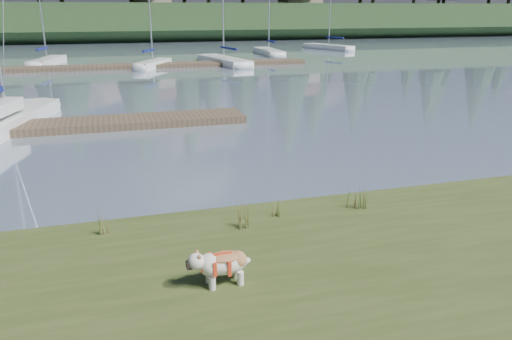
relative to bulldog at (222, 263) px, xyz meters
name	(u,v)px	position (x,y,z in m)	size (l,w,h in m)	color
ground	(124,68)	(-0.09, 34.65, -0.73)	(200.00, 200.00, 0.00)	gray
ridge	(111,22)	(-0.09, 77.65, 1.77)	(200.00, 20.00, 5.00)	#1D3218
bulldog	(222,263)	(0.00, 0.00, 0.00)	(1.00, 0.45, 0.60)	silver
sailboat_main	(6,117)	(-5.50, 14.68, -0.31)	(4.21, 9.45, 13.33)	white
dock_near	(42,127)	(-4.09, 13.65, -0.58)	(16.00, 2.00, 0.30)	#4C3D2C
dock_far	(150,66)	(1.91, 34.65, -0.58)	(26.00, 2.20, 0.30)	#4C3D2C
sailboat_bg_1	(50,60)	(-6.06, 39.62, -0.40)	(2.91, 7.17, 10.61)	white
sailboat_bg_2	(155,63)	(2.39, 34.92, -0.39)	(3.77, 5.50, 8.81)	white
sailboat_bg_3	(220,60)	(8.05, 36.17, -0.40)	(3.37, 9.09, 13.00)	white
sailboat_bg_4	(267,51)	(14.67, 43.58, -0.40)	(1.89, 7.97, 11.66)	white
sailboat_bg_5	(324,46)	(23.12, 48.01, -0.41)	(4.09, 7.71, 10.99)	white
weed_0	(244,215)	(0.88, 1.96, -0.10)	(0.17, 0.14, 0.65)	#475B23
weed_1	(243,215)	(0.89, 2.03, -0.14)	(0.17, 0.14, 0.58)	#475B23
weed_2	(352,198)	(3.43, 2.31, -0.15)	(0.17, 0.14, 0.53)	#475B23
weed_3	(104,223)	(-1.79, 2.46, -0.14)	(0.17, 0.14, 0.57)	#475B23
weed_4	(277,209)	(1.71, 2.33, -0.21)	(0.17, 0.14, 0.40)	#475B23
weed_5	(362,198)	(3.62, 2.20, -0.14)	(0.17, 0.14, 0.57)	#475B23
mud_lip	(187,225)	(-0.09, 3.05, -0.66)	(60.00, 0.50, 0.14)	#33281C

